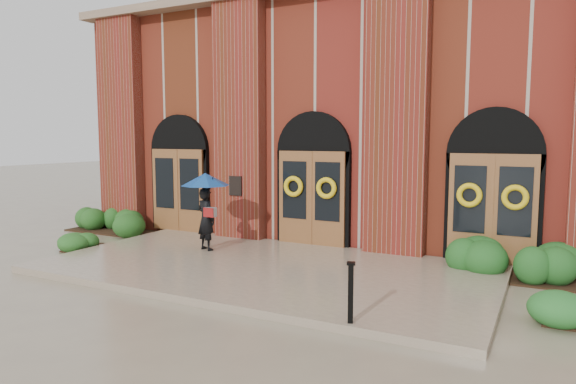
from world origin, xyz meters
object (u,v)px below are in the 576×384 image
Objects in this scene: hedge_wall_left at (111,221)px; hedge_wall_right at (537,263)px; man_with_umbrella at (206,196)px; metal_post at (351,291)px.

hedge_wall_left is 0.90× the size of hedge_wall_right.
man_with_umbrella is at bearing -15.90° from hedge_wall_left.
man_with_umbrella reaches higher than metal_post.
hedge_wall_left is (-9.83, 4.55, -0.32)m from metal_post.
hedge_wall_right is (12.31, 0.00, 0.04)m from hedge_wall_left.
man_with_umbrella is 0.67× the size of hedge_wall_right.
hedge_wall_right is (2.49, 4.55, -0.28)m from metal_post.
man_with_umbrella is 2.05× the size of metal_post.
hedge_wall_right is at bearing 61.35° from metal_post.
metal_post is at bearing 163.95° from man_with_umbrella.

